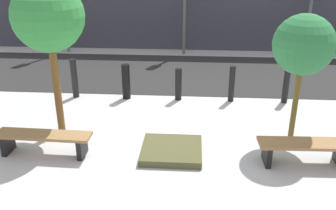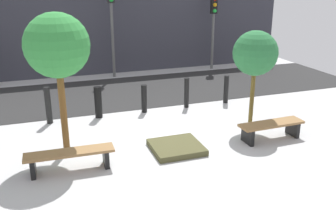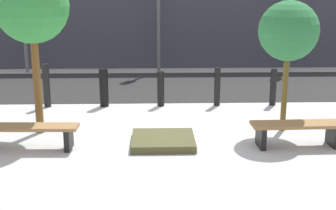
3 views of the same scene
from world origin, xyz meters
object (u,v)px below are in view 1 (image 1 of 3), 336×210
object	(u,v)px
tree_behind_left_bench	(48,17)
bollard_far_right	(286,86)
bollard_far_left	(74,78)
tree_behind_right_bench	(304,45)
planter_bed	(172,150)
bollard_center	(178,84)
bollard_right	(232,84)
bench_left	(44,139)
bollard_left	(126,82)
bench_right	(304,148)

from	to	relation	value
tree_behind_left_bench	bollard_far_right	distance (m)	6.15
bollard_far_right	bollard_far_left	bearing A→B (deg)	180.00
tree_behind_left_bench	tree_behind_right_bench	distance (m)	5.11
planter_bed	bollard_far_left	bearing A→B (deg)	134.53
bollard_far_left	bollard_center	distance (m)	2.85
bollard_far_left	bollard_right	distance (m)	4.27
tree_behind_right_bench	bench_left	bearing A→B (deg)	-168.77
bollard_center	bollard_far_right	world-z (taller)	bollard_far_right
bollard_far_left	bollard_right	bearing A→B (deg)	0.00
tree_behind_right_bench	bollard_far_left	bearing A→B (deg)	158.86
tree_behind_left_bench	tree_behind_right_bench	size ratio (longest dim) A/B	1.23
bollard_far_right	bench_left	bearing A→B (deg)	-150.14
planter_bed	bollard_center	world-z (taller)	bollard_center
bollard_right	planter_bed	bearing A→B (deg)	-116.19
planter_bed	tree_behind_left_bench	distance (m)	3.65
planter_bed	tree_behind_right_bench	distance (m)	3.34
bench_left	bollard_far_left	distance (m)	3.12
bollard_far_right	bollard_center	bearing A→B (deg)	180.00
bollard_far_left	bollard_center	bearing A→B (deg)	0.00
bench_left	bollard_left	size ratio (longest dim) A/B	2.00
bollard_right	bollard_far_right	xyz separation A→B (m)	(1.42, 0.00, -0.02)
bollard_far_left	bollard_left	distance (m)	1.43
tree_behind_right_bench	bollard_right	xyz separation A→B (m)	(-1.12, 2.09, -1.59)
tree_behind_left_bench	bollard_right	bearing A→B (deg)	27.72
planter_bed	bollard_far_left	xyz separation A→B (m)	(-2.85, 2.90, 0.47)
bench_left	bench_right	world-z (taller)	bench_right
planter_bed	bollard_far_right	size ratio (longest dim) A/B	1.29
planter_bed	bollard_far_left	world-z (taller)	bollard_far_left
bollard_left	bollard_right	size ratio (longest dim) A/B	0.98
tree_behind_right_bench	bollard_center	world-z (taller)	tree_behind_right_bench
tree_behind_right_bench	bollard_center	bearing A→B (deg)	140.66
tree_behind_left_bench	bollard_center	distance (m)	3.92
bollard_left	bollard_center	xyz separation A→B (m)	(1.42, 0.00, -0.04)
bollard_right	bollard_center	bearing A→B (deg)	180.00
planter_bed	bollard_right	size ratio (longest dim) A/B	1.24
bollard_right	bollard_far_right	size ratio (longest dim) A/B	1.04
tree_behind_left_bench	tree_behind_right_bench	bearing A→B (deg)	-0.00
bollard_left	bollard_center	distance (m)	1.43
planter_bed	tree_behind_right_bench	world-z (taller)	tree_behind_right_bench
planter_bed	tree_behind_left_bench	world-z (taller)	tree_behind_left_bench
bench_right	bench_left	bearing A→B (deg)	178.24
tree_behind_left_bench	bollard_far_left	xyz separation A→B (m)	(-0.30, 2.09, -2.02)
tree_behind_right_bench	bollard_center	distance (m)	3.67
bollard_left	tree_behind_left_bench	bearing A→B (deg)	-118.24
tree_behind_right_bench	bollard_far_left	size ratio (longest dim) A/B	2.48
bollard_center	tree_behind_left_bench	bearing A→B (deg)	-140.66
bench_left	bench_right	size ratio (longest dim) A/B	1.09
bollard_center	bollard_right	bearing A→B (deg)	0.00
bench_right	planter_bed	bearing A→B (deg)	173.74
tree_behind_left_bench	bollard_center	bearing A→B (deg)	39.34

